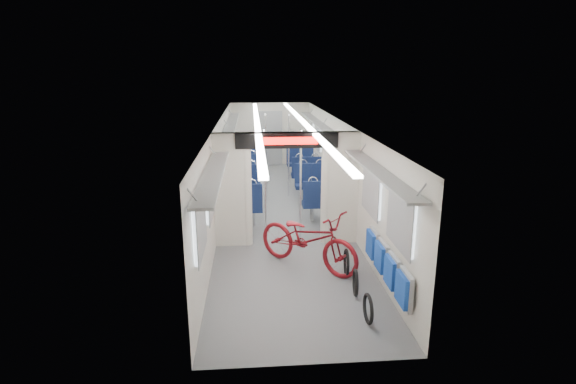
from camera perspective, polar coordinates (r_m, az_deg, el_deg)
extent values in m
plane|color=#515456|center=(11.26, -0.96, -2.68)|extent=(12.00, 12.00, 0.00)
cube|color=beige|center=(10.97, -8.58, 2.88)|extent=(0.02, 12.00, 2.30)
cube|color=beige|center=(11.14, 6.49, 3.16)|extent=(0.02, 12.00, 2.30)
cube|color=beige|center=(16.86, -2.29, 7.38)|extent=(2.90, 0.02, 2.30)
cube|color=beige|center=(5.28, 3.24, -10.91)|extent=(2.90, 0.02, 2.30)
cube|color=silver|center=(10.77, -1.01, 9.03)|extent=(2.90, 12.00, 0.02)
cube|color=white|center=(10.76, -3.97, 8.83)|extent=(0.12, 11.40, 0.04)
cube|color=white|center=(10.83, 1.93, 8.90)|extent=(0.12, 11.40, 0.04)
cube|color=beige|center=(9.05, -7.30, -0.72)|extent=(0.65, 0.18, 2.00)
cube|color=beige|center=(9.21, 6.82, -0.41)|extent=(0.65, 0.18, 2.00)
cube|color=beige|center=(8.82, -0.18, 6.64)|extent=(2.90, 0.18, 0.30)
cylinder|color=beige|center=(9.04, -5.24, -0.67)|extent=(0.20, 0.20, 2.00)
cylinder|color=beige|center=(9.16, 4.82, -0.45)|extent=(0.20, 0.20, 2.00)
cube|color=black|center=(8.71, -0.12, 6.53)|extent=(2.00, 0.03, 0.30)
cube|color=#FF0C07|center=(8.68, -0.11, 6.51)|extent=(1.20, 0.02, 0.14)
cube|color=silver|center=(6.29, -11.20, -4.30)|extent=(0.04, 1.00, 0.75)
cube|color=silver|center=(6.59, 14.20, -3.59)|extent=(0.04, 1.00, 0.75)
cube|color=silver|center=(7.81, -9.93, -0.37)|extent=(0.04, 1.00, 0.75)
cube|color=silver|center=(8.05, 10.62, 0.07)|extent=(0.04, 1.00, 0.75)
cube|color=silver|center=(10.43, -8.64, 3.64)|extent=(0.04, 1.00, 0.75)
cube|color=silver|center=(10.61, 6.88, 3.90)|extent=(0.04, 1.00, 0.75)
cube|color=silver|center=(12.29, -8.06, 5.43)|extent=(0.04, 1.00, 0.75)
cube|color=silver|center=(12.44, 5.17, 5.64)|extent=(0.04, 1.00, 0.75)
cube|color=silver|center=(14.16, -7.63, 6.75)|extent=(0.04, 1.00, 0.75)
cube|color=silver|center=(14.30, 3.89, 6.93)|extent=(0.04, 1.00, 0.75)
cube|color=silver|center=(15.94, -7.32, 7.71)|extent=(0.04, 1.00, 0.75)
cube|color=silver|center=(16.06, 2.95, 7.87)|extent=(0.04, 1.00, 0.75)
cube|color=gray|center=(6.89, -9.48, 2.27)|extent=(0.30, 3.60, 0.04)
cube|color=gray|center=(7.13, 11.32, 2.62)|extent=(0.30, 3.60, 0.04)
cube|color=gray|center=(12.79, -7.33, 8.33)|extent=(0.30, 7.60, 0.04)
cube|color=gray|center=(12.93, 4.11, 8.49)|extent=(0.30, 7.60, 0.04)
cube|color=gray|center=(16.83, -2.28, 6.84)|extent=(0.90, 0.05, 2.00)
imported|color=maroon|center=(8.09, 2.55, -5.94)|extent=(2.04, 1.94, 1.10)
cube|color=gray|center=(6.47, 14.75, -11.88)|extent=(0.06, 0.45, 0.51)
cube|color=#103595|center=(6.45, 14.23, -11.92)|extent=(0.06, 0.41, 0.43)
cube|color=gray|center=(6.93, 13.26, -9.85)|extent=(0.06, 0.45, 0.51)
cube|color=#103595|center=(6.92, 12.78, -9.89)|extent=(0.06, 0.41, 0.43)
cube|color=gray|center=(7.41, 11.98, -8.08)|extent=(0.06, 0.45, 0.51)
cube|color=#103595|center=(7.40, 11.53, -8.10)|extent=(0.06, 0.41, 0.43)
cube|color=gray|center=(7.90, 10.86, -6.51)|extent=(0.06, 0.45, 0.51)
cube|color=#103595|center=(7.88, 10.44, -6.54)|extent=(0.06, 0.41, 0.43)
torus|color=black|center=(6.64, 10.13, -14.58)|extent=(0.06, 0.45, 0.45)
torus|color=black|center=(7.33, 8.55, -11.49)|extent=(0.09, 0.44, 0.44)
torus|color=black|center=(7.94, 7.43, -9.06)|extent=(0.09, 0.49, 0.49)
cube|color=#0D183C|center=(10.33, -4.55, -2.08)|extent=(0.47, 0.44, 0.10)
cylinder|color=gray|center=(10.40, -4.53, -3.27)|extent=(0.10, 0.10, 0.35)
cube|color=#0D183C|center=(10.06, -4.59, -0.56)|extent=(0.47, 0.08, 0.57)
torus|color=silver|center=(9.99, -4.62, 1.01)|extent=(0.24, 0.03, 0.24)
cube|color=#0D183C|center=(12.02, -4.58, 0.43)|extent=(0.47, 0.44, 0.10)
cylinder|color=gray|center=(12.08, -4.56, -0.61)|extent=(0.10, 0.10, 0.35)
cube|color=#0D183C|center=(12.11, -4.62, 2.17)|extent=(0.47, 0.08, 0.57)
torus|color=silver|center=(12.05, -4.65, 3.49)|extent=(0.24, 0.03, 0.24)
cube|color=#0D183C|center=(10.34, -7.16, -2.14)|extent=(0.47, 0.44, 0.10)
cylinder|color=gray|center=(10.41, -7.12, -3.32)|extent=(0.10, 0.10, 0.35)
cube|color=#0D183C|center=(10.07, -7.26, -0.62)|extent=(0.47, 0.08, 0.57)
torus|color=silver|center=(10.00, -7.32, 0.95)|extent=(0.24, 0.03, 0.24)
cube|color=#0D183C|center=(12.03, -6.82, 0.38)|extent=(0.47, 0.44, 0.10)
cylinder|color=gray|center=(12.09, -6.79, -0.65)|extent=(0.10, 0.10, 0.35)
cube|color=#0D183C|center=(12.12, -6.84, 2.12)|extent=(0.47, 0.08, 0.57)
torus|color=silver|center=(12.06, -6.89, 3.44)|extent=(0.24, 0.03, 0.24)
cube|color=#0D183C|center=(10.62, 3.02, -1.56)|extent=(0.45, 0.42, 0.10)
cylinder|color=gray|center=(10.69, 3.00, -2.71)|extent=(0.10, 0.10, 0.35)
cube|color=#0D183C|center=(10.37, 3.17, -0.11)|extent=(0.45, 0.08, 0.55)
torus|color=silver|center=(10.30, 3.19, 1.36)|extent=(0.23, 0.03, 0.23)
cube|color=#0D183C|center=(12.24, 1.98, 0.74)|extent=(0.45, 0.42, 0.10)
cylinder|color=gray|center=(12.30, 1.97, -0.27)|extent=(0.10, 0.10, 0.35)
cube|color=#0D183C|center=(12.33, 1.90, 2.40)|extent=(0.45, 0.08, 0.55)
torus|color=silver|center=(12.27, 1.92, 3.65)|extent=(0.23, 0.03, 0.23)
cube|color=#0D183C|center=(10.69, 5.52, -1.49)|extent=(0.45, 0.42, 0.10)
cylinder|color=gray|center=(10.76, 5.49, -2.64)|extent=(0.10, 0.10, 0.35)
cube|color=#0D183C|center=(10.44, 5.72, -0.06)|extent=(0.45, 0.08, 0.55)
torus|color=silver|center=(10.37, 5.76, 1.41)|extent=(0.23, 0.03, 0.23)
cube|color=#0D183C|center=(12.30, 4.16, 0.79)|extent=(0.45, 0.42, 0.10)
cylinder|color=gray|center=(12.36, 4.14, -0.22)|extent=(0.10, 0.10, 0.35)
cube|color=#0D183C|center=(12.39, 4.07, 2.44)|extent=(0.45, 0.08, 0.55)
torus|color=silver|center=(12.33, 4.09, 3.68)|extent=(0.23, 0.03, 0.23)
cube|color=#0D183C|center=(13.75, -4.61, 2.33)|extent=(0.48, 0.45, 0.10)
cylinder|color=gray|center=(13.80, -4.59, 1.42)|extent=(0.10, 0.10, 0.35)
cube|color=#0D183C|center=(13.50, -4.64, 3.59)|extent=(0.48, 0.09, 0.59)
torus|color=silver|center=(13.44, -4.66, 4.82)|extent=(0.24, 0.03, 0.24)
cube|color=#0D183C|center=(15.54, -4.62, 3.84)|extent=(0.48, 0.45, 0.10)
cylinder|color=gray|center=(15.58, -4.61, 3.03)|extent=(0.10, 0.10, 0.35)
cube|color=#0D183C|center=(15.65, -4.65, 5.22)|extent=(0.48, 0.09, 0.59)
torus|color=silver|center=(15.60, -4.68, 6.28)|extent=(0.24, 0.03, 0.24)
cube|color=#0D183C|center=(13.76, -6.56, 2.29)|extent=(0.48, 0.45, 0.10)
cylinder|color=gray|center=(13.81, -6.54, 1.38)|extent=(0.10, 0.10, 0.35)
cube|color=#0D183C|center=(13.51, -6.63, 3.54)|extent=(0.48, 0.09, 0.59)
torus|color=silver|center=(13.45, -6.67, 4.78)|extent=(0.24, 0.03, 0.24)
cube|color=#0D183C|center=(15.54, -6.36, 3.80)|extent=(0.48, 0.45, 0.10)
cylinder|color=gray|center=(15.59, -6.34, 2.99)|extent=(0.10, 0.10, 0.35)
cube|color=#0D183C|center=(15.66, -6.38, 5.18)|extent=(0.48, 0.09, 0.59)
torus|color=silver|center=(15.61, -6.41, 6.24)|extent=(0.24, 0.03, 0.24)
cube|color=#0D183C|center=(13.50, 1.35, 2.13)|extent=(0.44, 0.41, 0.10)
cylinder|color=gray|center=(13.55, 1.35, 1.21)|extent=(0.10, 0.10, 0.35)
cube|color=#0D183C|center=(13.27, 1.44, 3.31)|extent=(0.44, 0.08, 0.54)
torus|color=silver|center=(13.22, 1.44, 4.46)|extent=(0.22, 0.03, 0.22)
cube|color=#0D183C|center=(15.12, 0.70, 3.57)|extent=(0.44, 0.41, 0.10)
cylinder|color=gray|center=(15.17, 0.70, 2.74)|extent=(0.10, 0.10, 0.35)
cube|color=#0D183C|center=(15.22, 0.65, 4.88)|extent=(0.44, 0.08, 0.54)
torus|color=silver|center=(15.17, 0.65, 5.88)|extent=(0.22, 0.03, 0.22)
cube|color=#0D183C|center=(13.56, 3.33, 2.17)|extent=(0.44, 0.41, 0.10)
cylinder|color=gray|center=(13.61, 3.32, 1.25)|extent=(0.10, 0.10, 0.35)
cube|color=#0D183C|center=(13.33, 3.45, 3.34)|extent=(0.44, 0.08, 0.54)
torus|color=silver|center=(13.27, 3.47, 4.48)|extent=(0.22, 0.03, 0.22)
cube|color=#0D183C|center=(15.17, 2.47, 3.60)|extent=(0.44, 0.41, 0.10)
cylinder|color=gray|center=(15.22, 2.46, 2.77)|extent=(0.10, 0.10, 0.35)
cube|color=#0D183C|center=(15.27, 2.41, 4.90)|extent=(0.44, 0.08, 0.54)
torus|color=silver|center=(15.22, 2.42, 5.90)|extent=(0.22, 0.03, 0.22)
cylinder|color=silver|center=(9.46, -2.91, 1.05)|extent=(0.04, 0.04, 2.30)
cylinder|color=silver|center=(9.35, 1.61, 0.89)|extent=(0.05, 0.05, 2.30)
cylinder|color=silver|center=(12.72, -2.78, 4.75)|extent=(0.05, 0.05, 2.30)
cylinder|color=silver|center=(12.51, 0.08, 4.59)|extent=(0.05, 0.05, 2.30)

